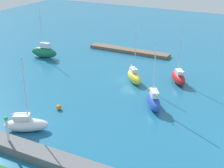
{
  "coord_description": "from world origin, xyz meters",
  "views": [
    {
      "loc": [
        -28.31,
        60.39,
        26.84
      ],
      "look_at": [
        0.0,
        7.04,
        1.5
      ],
      "focal_mm": 54.82,
      "sensor_mm": 36.0,
      "label": 1
    }
  ],
  "objects_px": {
    "harbor_beacon": "(7,127)",
    "sailboat_green_west_end": "(44,52)",
    "pier_dock": "(129,51)",
    "sailboat_white_far_north": "(26,124)",
    "sailboat_red_near_pier": "(178,77)",
    "mooring_buoy_yellow": "(151,89)",
    "sailboat_blue_lone_north": "(153,100)",
    "sailboat_yellow_by_breakwater": "(134,76)",
    "mooring_buoy_orange": "(59,107)"
  },
  "relations": [
    {
      "from": "harbor_beacon",
      "to": "mooring_buoy_orange",
      "type": "bearing_deg",
      "value": -85.66
    },
    {
      "from": "harbor_beacon",
      "to": "sailboat_green_west_end",
      "type": "xyz_separation_m",
      "value": [
        21.1,
        -34.51,
        -1.89
      ]
    },
    {
      "from": "pier_dock",
      "to": "sailboat_green_west_end",
      "type": "bearing_deg",
      "value": 39.62
    },
    {
      "from": "sailboat_yellow_by_breakwater",
      "to": "sailboat_green_west_end",
      "type": "distance_m",
      "value": 26.67
    },
    {
      "from": "pier_dock",
      "to": "sailboat_white_far_north",
      "type": "bearing_deg",
      "value": 94.3
    },
    {
      "from": "pier_dock",
      "to": "sailboat_yellow_by_breakwater",
      "type": "distance_m",
      "value": 20.39
    },
    {
      "from": "sailboat_blue_lone_north",
      "to": "sailboat_green_west_end",
      "type": "bearing_deg",
      "value": 36.16
    },
    {
      "from": "sailboat_blue_lone_north",
      "to": "mooring_buoy_yellow",
      "type": "bearing_deg",
      "value": -7.36
    },
    {
      "from": "mooring_buoy_orange",
      "to": "sailboat_blue_lone_north",
      "type": "bearing_deg",
      "value": -149.02
    },
    {
      "from": "sailboat_white_far_north",
      "to": "sailboat_red_near_pier",
      "type": "relative_size",
      "value": 0.96
    },
    {
      "from": "harbor_beacon",
      "to": "mooring_buoy_yellow",
      "type": "bearing_deg",
      "value": -110.15
    },
    {
      "from": "mooring_buoy_orange",
      "to": "sailboat_red_near_pier",
      "type": "bearing_deg",
      "value": -123.95
    },
    {
      "from": "sailboat_yellow_by_breakwater",
      "to": "sailboat_green_west_end",
      "type": "xyz_separation_m",
      "value": [
        26.34,
        -4.13,
        0.32
      ]
    },
    {
      "from": "harbor_beacon",
      "to": "sailboat_green_west_end",
      "type": "relative_size",
      "value": 0.3
    },
    {
      "from": "harbor_beacon",
      "to": "sailboat_green_west_end",
      "type": "height_order",
      "value": "sailboat_green_west_end"
    },
    {
      "from": "mooring_buoy_orange",
      "to": "mooring_buoy_yellow",
      "type": "height_order",
      "value": "mooring_buoy_orange"
    },
    {
      "from": "sailboat_green_west_end",
      "to": "mooring_buoy_yellow",
      "type": "distance_m",
      "value": 31.99
    },
    {
      "from": "pier_dock",
      "to": "harbor_beacon",
      "type": "distance_m",
      "value": 48.61
    },
    {
      "from": "harbor_beacon",
      "to": "sailboat_blue_lone_north",
      "type": "relative_size",
      "value": 0.31
    },
    {
      "from": "sailboat_red_near_pier",
      "to": "mooring_buoy_yellow",
      "type": "height_order",
      "value": "sailboat_red_near_pier"
    },
    {
      "from": "sailboat_red_near_pier",
      "to": "mooring_buoy_orange",
      "type": "relative_size",
      "value": 13.82
    },
    {
      "from": "sailboat_green_west_end",
      "to": "pier_dock",
      "type": "bearing_deg",
      "value": -147.16
    },
    {
      "from": "mooring_buoy_orange",
      "to": "mooring_buoy_yellow",
      "type": "bearing_deg",
      "value": -127.22
    },
    {
      "from": "sailboat_yellow_by_breakwater",
      "to": "mooring_buoy_yellow",
      "type": "height_order",
      "value": "sailboat_yellow_by_breakwater"
    },
    {
      "from": "pier_dock",
      "to": "sailboat_white_far_north",
      "type": "xyz_separation_m",
      "value": [
        -3.27,
        43.49,
        0.73
      ]
    },
    {
      "from": "sailboat_white_far_north",
      "to": "mooring_buoy_orange",
      "type": "height_order",
      "value": "sailboat_white_far_north"
    },
    {
      "from": "harbor_beacon",
      "to": "sailboat_blue_lone_north",
      "type": "bearing_deg",
      "value": -121.41
    },
    {
      "from": "harbor_beacon",
      "to": "sailboat_blue_lone_north",
      "type": "height_order",
      "value": "sailboat_blue_lone_north"
    },
    {
      "from": "sailboat_blue_lone_north",
      "to": "mooring_buoy_orange",
      "type": "relative_size",
      "value": 13.58
    },
    {
      "from": "sailboat_blue_lone_north",
      "to": "sailboat_yellow_by_breakwater",
      "type": "height_order",
      "value": "sailboat_yellow_by_breakwater"
    },
    {
      "from": "pier_dock",
      "to": "sailboat_green_west_end",
      "type": "height_order",
      "value": "sailboat_green_west_end"
    },
    {
      "from": "sailboat_green_west_end",
      "to": "mooring_buoy_yellow",
      "type": "height_order",
      "value": "sailboat_green_west_end"
    },
    {
      "from": "sailboat_white_far_north",
      "to": "sailboat_blue_lone_north",
      "type": "relative_size",
      "value": 0.98
    },
    {
      "from": "sailboat_blue_lone_north",
      "to": "sailboat_red_near_pier",
      "type": "distance_m",
      "value": 12.9
    },
    {
      "from": "sailboat_blue_lone_north",
      "to": "mooring_buoy_yellow",
      "type": "relative_size",
      "value": 13.63
    },
    {
      "from": "sailboat_red_near_pier",
      "to": "sailboat_yellow_by_breakwater",
      "type": "xyz_separation_m",
      "value": [
        8.12,
        3.85,
        -0.03
      ]
    },
    {
      "from": "sailboat_red_near_pier",
      "to": "sailboat_green_west_end",
      "type": "xyz_separation_m",
      "value": [
        34.47,
        -0.28,
        0.29
      ]
    },
    {
      "from": "sailboat_yellow_by_breakwater",
      "to": "mooring_buoy_orange",
      "type": "distance_m",
      "value": 18.54
    },
    {
      "from": "sailboat_white_far_north",
      "to": "sailboat_blue_lone_north",
      "type": "distance_m",
      "value": 21.77
    },
    {
      "from": "sailboat_blue_lone_north",
      "to": "pier_dock",
      "type": "bearing_deg",
      "value": 0.16
    },
    {
      "from": "harbor_beacon",
      "to": "sailboat_red_near_pier",
      "type": "distance_m",
      "value": 36.81
    },
    {
      "from": "sailboat_white_far_north",
      "to": "mooring_buoy_orange",
      "type": "distance_m",
      "value": 8.13
    },
    {
      "from": "sailboat_white_far_north",
      "to": "mooring_buoy_orange",
      "type": "bearing_deg",
      "value": 58.41
    },
    {
      "from": "sailboat_red_near_pier",
      "to": "mooring_buoy_orange",
      "type": "height_order",
      "value": "sailboat_red_near_pier"
    },
    {
      "from": "sailboat_yellow_by_breakwater",
      "to": "mooring_buoy_yellow",
      "type": "bearing_deg",
      "value": 16.23
    },
    {
      "from": "sailboat_blue_lone_north",
      "to": "mooring_buoy_orange",
      "type": "height_order",
      "value": "sailboat_blue_lone_north"
    },
    {
      "from": "mooring_buoy_orange",
      "to": "mooring_buoy_yellow",
      "type": "xyz_separation_m",
      "value": [
        -11.08,
        -14.59,
        -0.0
      ]
    },
    {
      "from": "harbor_beacon",
      "to": "sailboat_white_far_north",
      "type": "distance_m",
      "value": 5.46
    },
    {
      "from": "sailboat_blue_lone_north",
      "to": "sailboat_yellow_by_breakwater",
      "type": "bearing_deg",
      "value": 7.99
    },
    {
      "from": "pier_dock",
      "to": "harbor_beacon",
      "type": "relative_size",
      "value": 5.86
    }
  ]
}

